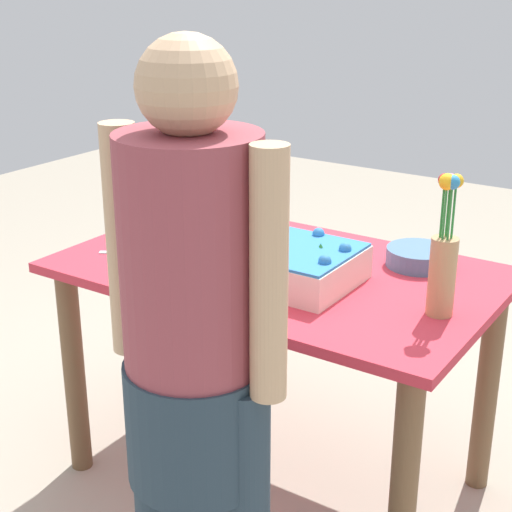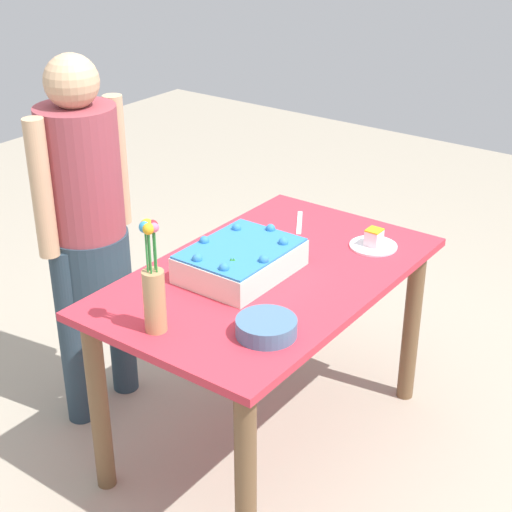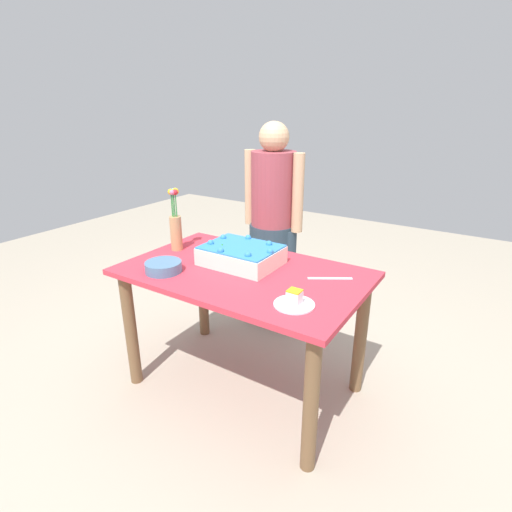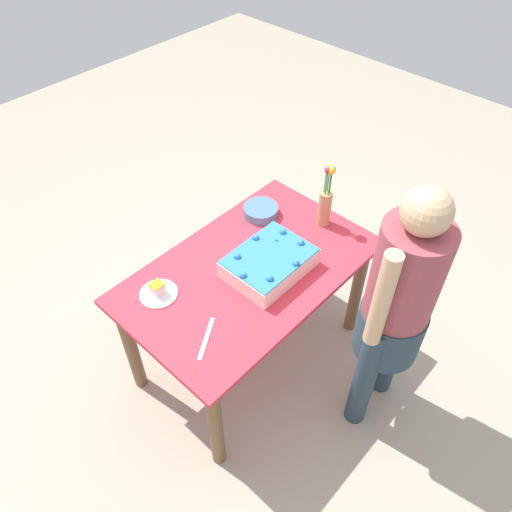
{
  "view_description": "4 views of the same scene",
  "coord_description": "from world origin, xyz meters",
  "px_view_note": "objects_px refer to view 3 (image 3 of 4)",
  "views": [
    {
      "loc": [
        -1.17,
        1.88,
        1.6
      ],
      "look_at": [
        0.04,
        0.05,
        0.79
      ],
      "focal_mm": 55.0,
      "sensor_mm": 36.0,
      "label": 1
    },
    {
      "loc": [
        -2.06,
        -1.45,
        2.06
      ],
      "look_at": [
        -0.05,
        0.02,
        0.83
      ],
      "focal_mm": 55.0,
      "sensor_mm": 36.0,
      "label": 2
    },
    {
      "loc": [
        1.13,
        -1.63,
        1.58
      ],
      "look_at": [
        0.03,
        0.09,
        0.81
      ],
      "focal_mm": 28.0,
      "sensor_mm": 36.0,
      "label": 3
    },
    {
      "loc": [
        1.24,
        1.2,
        2.58
      ],
      "look_at": [
        -0.03,
        0.02,
        0.84
      ],
      "focal_mm": 35.0,
      "sensor_mm": 36.0,
      "label": 4
    }
  ],
  "objects_px": {
    "sheet_cake": "(241,255)",
    "fruit_bowl": "(163,267)",
    "person_standing": "(273,217)",
    "flower_vase": "(176,225)",
    "serving_plate_with_slice": "(294,301)",
    "cake_knife": "(330,278)"
  },
  "relations": [
    {
      "from": "sheet_cake",
      "to": "fruit_bowl",
      "type": "xyz_separation_m",
      "value": [
        -0.29,
        -0.32,
        -0.03
      ]
    },
    {
      "from": "person_standing",
      "to": "flower_vase",
      "type": "bearing_deg",
      "value": -25.61
    },
    {
      "from": "flower_vase",
      "to": "person_standing",
      "type": "distance_m",
      "value": 0.71
    },
    {
      "from": "person_standing",
      "to": "serving_plate_with_slice",
      "type": "bearing_deg",
      "value": 35.44
    },
    {
      "from": "sheet_cake",
      "to": "person_standing",
      "type": "xyz_separation_m",
      "value": [
        -0.16,
        0.62,
        0.05
      ]
    },
    {
      "from": "cake_knife",
      "to": "flower_vase",
      "type": "relative_size",
      "value": 0.6
    },
    {
      "from": "cake_knife",
      "to": "person_standing",
      "type": "bearing_deg",
      "value": -71.15
    },
    {
      "from": "flower_vase",
      "to": "serving_plate_with_slice",
      "type": "bearing_deg",
      "value": -15.5
    },
    {
      "from": "serving_plate_with_slice",
      "to": "person_standing",
      "type": "height_order",
      "value": "person_standing"
    },
    {
      "from": "sheet_cake",
      "to": "fruit_bowl",
      "type": "height_order",
      "value": "sheet_cake"
    },
    {
      "from": "fruit_bowl",
      "to": "flower_vase",
      "type": "bearing_deg",
      "value": 121.38
    },
    {
      "from": "serving_plate_with_slice",
      "to": "fruit_bowl",
      "type": "xyz_separation_m",
      "value": [
        -0.77,
        -0.04,
        0.01
      ]
    },
    {
      "from": "serving_plate_with_slice",
      "to": "cake_knife",
      "type": "relative_size",
      "value": 0.81
    },
    {
      "from": "serving_plate_with_slice",
      "to": "flower_vase",
      "type": "relative_size",
      "value": 0.49
    },
    {
      "from": "sheet_cake",
      "to": "fruit_bowl",
      "type": "distance_m",
      "value": 0.43
    },
    {
      "from": "sheet_cake",
      "to": "flower_vase",
      "type": "distance_m",
      "value": 0.48
    },
    {
      "from": "serving_plate_with_slice",
      "to": "flower_vase",
      "type": "distance_m",
      "value": 0.99
    },
    {
      "from": "serving_plate_with_slice",
      "to": "flower_vase",
      "type": "height_order",
      "value": "flower_vase"
    },
    {
      "from": "flower_vase",
      "to": "fruit_bowl",
      "type": "distance_m",
      "value": 0.37
    },
    {
      "from": "flower_vase",
      "to": "person_standing",
      "type": "relative_size",
      "value": 0.26
    },
    {
      "from": "flower_vase",
      "to": "fruit_bowl",
      "type": "bearing_deg",
      "value": -58.62
    },
    {
      "from": "cake_knife",
      "to": "sheet_cake",
      "type": "bearing_deg",
      "value": -23.18
    }
  ]
}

